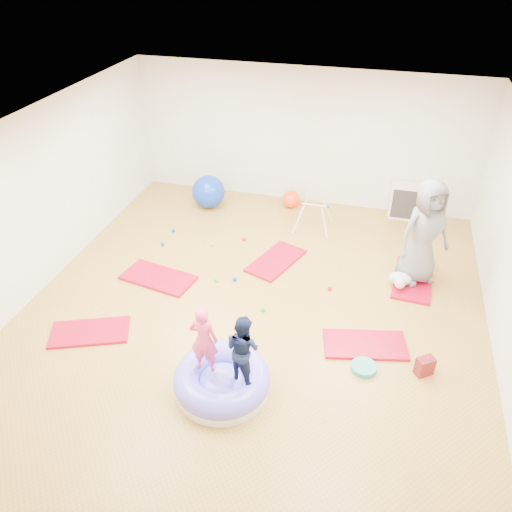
# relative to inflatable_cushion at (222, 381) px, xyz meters

# --- Properties ---
(room) EXTENTS (7.01, 8.01, 2.81)m
(room) POSITION_rel_inflatable_cushion_xyz_m (-0.04, 1.50, 1.25)
(room) COLOR #A87F32
(room) RESTS_ON ground
(gym_mat_front_left) EXTENTS (1.25, 0.94, 0.05)m
(gym_mat_front_left) POSITION_rel_inflatable_cushion_xyz_m (-2.21, 0.49, -0.13)
(gym_mat_front_left) COLOR #B80B1E
(gym_mat_front_left) RESTS_ON ground
(gym_mat_mid_left) EXTENTS (1.30, 0.81, 0.05)m
(gym_mat_mid_left) POSITION_rel_inflatable_cushion_xyz_m (-1.81, 2.00, -0.13)
(gym_mat_mid_left) COLOR #B80B1E
(gym_mat_mid_left) RESTS_ON ground
(gym_mat_center_back) EXTENTS (0.95, 1.29, 0.05)m
(gym_mat_center_back) POSITION_rel_inflatable_cushion_xyz_m (-0.00, 3.01, -0.13)
(gym_mat_center_back) COLOR #B80B1E
(gym_mat_center_back) RESTS_ON ground
(gym_mat_right) EXTENTS (1.26, 0.82, 0.05)m
(gym_mat_right) POSITION_rel_inflatable_cushion_xyz_m (1.71, 1.28, -0.13)
(gym_mat_right) COLOR #B80B1E
(gym_mat_right) RESTS_ON ground
(gym_mat_rear_right) EXTENTS (0.70, 1.27, 0.05)m
(gym_mat_rear_right) POSITION_rel_inflatable_cushion_xyz_m (2.36, 3.06, -0.13)
(gym_mat_rear_right) COLOR #B80B1E
(gym_mat_rear_right) RESTS_ON ground
(inflatable_cushion) EXTENTS (1.24, 1.24, 0.39)m
(inflatable_cushion) POSITION_rel_inflatable_cushion_xyz_m (0.00, 0.00, 0.00)
(inflatable_cushion) COLOR silver
(inflatable_cushion) RESTS_ON ground
(child_pink) EXTENTS (0.36, 0.24, 0.97)m
(child_pink) POSITION_rel_inflatable_cushion_xyz_m (-0.22, 0.02, 0.69)
(child_pink) COLOR #EC406E
(child_pink) RESTS_ON inflatable_cushion
(child_navy) EXTENTS (0.58, 0.53, 0.96)m
(child_navy) POSITION_rel_inflatable_cushion_xyz_m (0.28, 0.01, 0.69)
(child_navy) COLOR #0F1837
(child_navy) RESTS_ON inflatable_cushion
(adult_caregiver) EXTENTS (1.04, 0.95, 1.78)m
(adult_caregiver) POSITION_rel_inflatable_cushion_xyz_m (2.38, 3.09, 0.79)
(adult_caregiver) COLOR slate
(adult_caregiver) RESTS_ON gym_mat_rear_right
(infant) EXTENTS (0.38, 0.38, 0.22)m
(infant) POSITION_rel_inflatable_cushion_xyz_m (2.13, 2.81, 0.01)
(infant) COLOR #A1C0D0
(infant) RESTS_ON gym_mat_rear_right
(ball_pit_balls) EXTENTS (3.28, 3.32, 0.07)m
(ball_pit_balls) POSITION_rel_inflatable_cushion_xyz_m (-0.71, 2.50, -0.12)
(ball_pit_balls) COLOR #0D34B3
(ball_pit_balls) RESTS_ON ground
(exercise_ball_blue) EXTENTS (0.69, 0.69, 0.69)m
(exercise_ball_blue) POSITION_rel_inflatable_cushion_xyz_m (-1.85, 4.68, 0.19)
(exercise_ball_blue) COLOR #0D34B3
(exercise_ball_blue) RESTS_ON ground
(exercise_ball_orange) EXTENTS (0.37, 0.37, 0.37)m
(exercise_ball_orange) POSITION_rel_inflatable_cushion_xyz_m (-0.17, 5.10, 0.03)
(exercise_ball_orange) COLOR #F64114
(exercise_ball_orange) RESTS_ON ground
(infant_play_gym) EXTENTS (0.71, 0.68, 0.55)m
(infant_play_gym) POSITION_rel_inflatable_cushion_xyz_m (0.43, 4.32, 0.21)
(infant_play_gym) COLOR silver
(infant_play_gym) RESTS_ON ground
(cube_shelf) EXTENTS (0.72, 0.35, 0.72)m
(cube_shelf) POSITION_rel_inflatable_cushion_xyz_m (2.18, 5.30, 0.21)
(cube_shelf) COLOR silver
(cube_shelf) RESTS_ON ground
(balance_disc) EXTENTS (0.35, 0.35, 0.08)m
(balance_disc) POSITION_rel_inflatable_cushion_xyz_m (1.73, 0.81, -0.11)
(balance_disc) COLOR #238477
(balance_disc) RESTS_ON ground
(backpack) EXTENTS (0.27, 0.25, 0.27)m
(backpack) POSITION_rel_inflatable_cushion_xyz_m (2.51, 0.96, -0.02)
(backpack) COLOR red
(backpack) RESTS_ON ground
(yellow_toy) EXTENTS (0.19, 0.19, 0.03)m
(yellow_toy) POSITION_rel_inflatable_cushion_xyz_m (-0.38, 0.52, -0.14)
(yellow_toy) COLOR #FFA706
(yellow_toy) RESTS_ON ground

